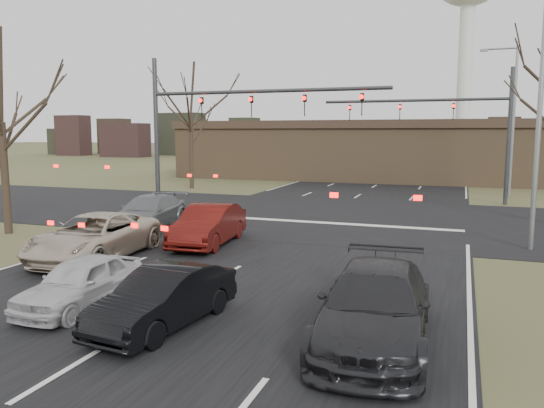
{
  "coord_description": "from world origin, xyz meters",
  "views": [
    {
      "loc": [
        6.53,
        -11.02,
        4.25
      ],
      "look_at": [
        0.89,
        4.64,
        2.0
      ],
      "focal_mm": 35.0,
      "sensor_mm": 36.0,
      "label": 1
    }
  ],
  "objects_px": {
    "mast_arm_near": "(213,116)",
    "car_charcoal_sedan": "(375,306)",
    "streetlight_right_near": "(535,94)",
    "building": "(410,150)",
    "car_grey_ahead": "(149,212)",
    "streetlight_right_far": "(511,112)",
    "car_red_ahead": "(208,225)",
    "car_black_hatch": "(164,298)",
    "car_white_sedan": "(81,282)",
    "mast_arm_far": "(459,120)",
    "car_silver_suv": "(94,237)"
  },
  "relations": [
    {
      "from": "car_black_hatch",
      "to": "car_red_ahead",
      "type": "xyz_separation_m",
      "value": [
        -2.96,
        8.06,
        0.11
      ]
    },
    {
      "from": "car_black_hatch",
      "to": "car_red_ahead",
      "type": "bearing_deg",
      "value": 116.6
    },
    {
      "from": "car_black_hatch",
      "to": "car_white_sedan",
      "type": "bearing_deg",
      "value": 177.07
    },
    {
      "from": "streetlight_right_far",
      "to": "car_white_sedan",
      "type": "bearing_deg",
      "value": -112.31
    },
    {
      "from": "streetlight_right_near",
      "to": "car_black_hatch",
      "type": "distance_m",
      "value": 14.84
    },
    {
      "from": "building",
      "to": "car_white_sedan",
      "type": "relative_size",
      "value": 11.49
    },
    {
      "from": "streetlight_right_near",
      "to": "car_grey_ahead",
      "type": "height_order",
      "value": "streetlight_right_near"
    },
    {
      "from": "building",
      "to": "car_grey_ahead",
      "type": "distance_m",
      "value": 30.3
    },
    {
      "from": "streetlight_right_far",
      "to": "car_red_ahead",
      "type": "distance_m",
      "value": 23.87
    },
    {
      "from": "streetlight_right_near",
      "to": "car_grey_ahead",
      "type": "bearing_deg",
      "value": -176.18
    },
    {
      "from": "mast_arm_near",
      "to": "car_grey_ahead",
      "type": "relative_size",
      "value": 2.4
    },
    {
      "from": "mast_arm_near",
      "to": "car_charcoal_sedan",
      "type": "xyz_separation_m",
      "value": [
        10.21,
        -13.58,
        -4.31
      ]
    },
    {
      "from": "building",
      "to": "car_red_ahead",
      "type": "height_order",
      "value": "building"
    },
    {
      "from": "streetlight_right_near",
      "to": "car_black_hatch",
      "type": "xyz_separation_m",
      "value": [
        -8.32,
        -11.25,
        -4.93
      ]
    },
    {
      "from": "mast_arm_near",
      "to": "building",
      "type": "bearing_deg",
      "value": 73.87
    },
    {
      "from": "mast_arm_near",
      "to": "car_black_hatch",
      "type": "bearing_deg",
      "value": -68.1
    },
    {
      "from": "car_silver_suv",
      "to": "car_black_hatch",
      "type": "distance_m",
      "value": 7.31
    },
    {
      "from": "building",
      "to": "streetlight_right_far",
      "type": "distance_m",
      "value": 13.53
    },
    {
      "from": "mast_arm_near",
      "to": "car_grey_ahead",
      "type": "xyz_separation_m",
      "value": [
        -1.27,
        -4.02,
        -4.34
      ]
    },
    {
      "from": "building",
      "to": "mast_arm_far",
      "type": "xyz_separation_m",
      "value": [
        4.18,
        -15.0,
        2.35
      ]
    },
    {
      "from": "mast_arm_far",
      "to": "car_grey_ahead",
      "type": "bearing_deg",
      "value": -132.13
    },
    {
      "from": "streetlight_right_near",
      "to": "car_red_ahead",
      "type": "bearing_deg",
      "value": -164.22
    },
    {
      "from": "car_white_sedan",
      "to": "car_black_hatch",
      "type": "xyz_separation_m",
      "value": [
        2.59,
        -0.43,
        0.02
      ]
    },
    {
      "from": "streetlight_right_near",
      "to": "car_charcoal_sedan",
      "type": "distance_m",
      "value": 12.24
    },
    {
      "from": "building",
      "to": "car_white_sedan",
      "type": "distance_m",
      "value": 39.09
    },
    {
      "from": "streetlight_right_far",
      "to": "car_white_sedan",
      "type": "distance_m",
      "value": 30.48
    },
    {
      "from": "building",
      "to": "car_silver_suv",
      "type": "distance_m",
      "value": 35.29
    },
    {
      "from": "mast_arm_near",
      "to": "car_black_hatch",
      "type": "relative_size",
      "value": 3.06
    },
    {
      "from": "mast_arm_near",
      "to": "car_charcoal_sedan",
      "type": "height_order",
      "value": "mast_arm_near"
    },
    {
      "from": "building",
      "to": "car_black_hatch",
      "type": "xyz_separation_m",
      "value": [
        -1.5,
        -39.25,
        -2.01
      ]
    },
    {
      "from": "mast_arm_far",
      "to": "car_white_sedan",
      "type": "bearing_deg",
      "value": -109.16
    },
    {
      "from": "streetlight_right_near",
      "to": "mast_arm_near",
      "type": "bearing_deg",
      "value": 167.95
    },
    {
      "from": "mast_arm_near",
      "to": "car_silver_suv",
      "type": "height_order",
      "value": "mast_arm_near"
    },
    {
      "from": "car_grey_ahead",
      "to": "car_red_ahead",
      "type": "relative_size",
      "value": 1.09
    },
    {
      "from": "streetlight_right_near",
      "to": "car_grey_ahead",
      "type": "relative_size",
      "value": 1.98
    },
    {
      "from": "car_white_sedan",
      "to": "car_charcoal_sedan",
      "type": "bearing_deg",
      "value": 1.95
    },
    {
      "from": "building",
      "to": "car_charcoal_sedan",
      "type": "height_order",
      "value": "building"
    },
    {
      "from": "building",
      "to": "car_silver_suv",
      "type": "height_order",
      "value": "building"
    },
    {
      "from": "mast_arm_far",
      "to": "streetlight_right_far",
      "type": "bearing_deg",
      "value": 51.89
    },
    {
      "from": "building",
      "to": "car_grey_ahead",
      "type": "relative_size",
      "value": 8.39
    },
    {
      "from": "car_grey_ahead",
      "to": "car_red_ahead",
      "type": "xyz_separation_m",
      "value": [
        4.04,
        -2.16,
        0.03
      ]
    },
    {
      "from": "car_charcoal_sedan",
      "to": "car_silver_suv",
      "type": "bearing_deg",
      "value": 154.87
    },
    {
      "from": "mast_arm_near",
      "to": "streetlight_right_far",
      "type": "xyz_separation_m",
      "value": [
        14.55,
        14.0,
        0.51
      ]
    },
    {
      "from": "building",
      "to": "car_black_hatch",
      "type": "bearing_deg",
      "value": -92.19
    },
    {
      "from": "streetlight_right_far",
      "to": "car_silver_suv",
      "type": "distance_m",
      "value": 28.0
    },
    {
      "from": "mast_arm_near",
      "to": "streetlight_right_near",
      "type": "height_order",
      "value": "streetlight_right_near"
    },
    {
      "from": "mast_arm_near",
      "to": "streetlight_right_far",
      "type": "relative_size",
      "value": 1.21
    },
    {
      "from": "streetlight_right_near",
      "to": "building",
      "type": "bearing_deg",
      "value": 103.69
    },
    {
      "from": "car_charcoal_sedan",
      "to": "streetlight_right_far",
      "type": "bearing_deg",
      "value": 77.91
    },
    {
      "from": "car_charcoal_sedan",
      "to": "car_grey_ahead",
      "type": "bearing_deg",
      "value": 137.08
    }
  ]
}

